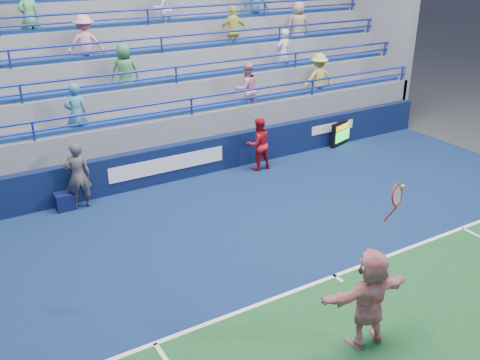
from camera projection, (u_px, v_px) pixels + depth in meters
ground at (335, 277)px, 11.35m from camera, size 120.00×120.00×0.00m
sponsor_wall at (196, 158)px, 16.24m from camera, size 18.00×0.32×1.10m
bleacher_stand at (147, 98)px, 18.80m from camera, size 18.00×5.60×6.13m
serve_speed_board at (342, 133)px, 18.80m from camera, size 1.22×0.51×0.86m
judge_chair at (64, 200)px, 14.19m from camera, size 0.48×0.48×0.84m
tennis_player at (370, 298)px, 9.12m from camera, size 1.77×0.73×2.98m
line_judge at (78, 176)px, 14.01m from camera, size 0.71×0.50×1.85m
ball_girl at (258, 144)px, 16.53m from camera, size 0.84×0.67×1.68m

